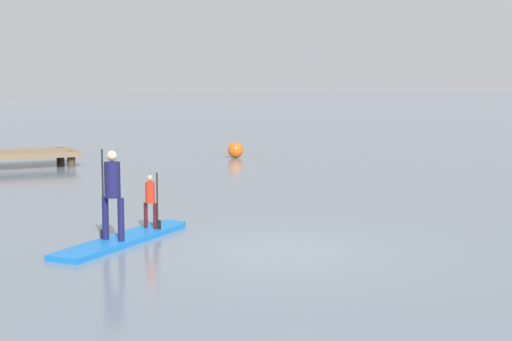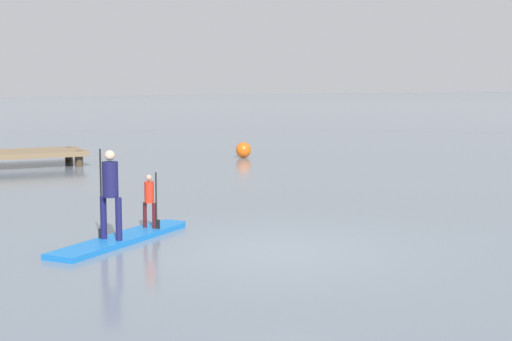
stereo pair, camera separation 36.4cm
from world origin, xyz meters
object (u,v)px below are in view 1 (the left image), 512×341
(paddler_adult, at_px, (112,189))
(mooring_buoy_near, at_px, (236,150))
(paddleboard_near, at_px, (124,239))
(paddler_child_solo, at_px, (151,199))

(paddler_adult, distance_m, mooring_buoy_near, 15.83)
(paddleboard_near, bearing_deg, paddler_adult, -143.56)
(paddler_child_solo, relative_size, mooring_buoy_near, 1.87)
(paddleboard_near, height_order, mooring_buoy_near, mooring_buoy_near)
(paddler_adult, xyz_separation_m, paddler_child_solo, (0.99, 0.74, -0.35))
(paddler_adult, distance_m, paddler_child_solo, 1.29)
(paddleboard_near, height_order, paddler_child_solo, paddler_child_solo)
(paddler_adult, bearing_deg, paddleboard_near, 36.44)
(paddler_adult, height_order, paddler_child_solo, paddler_adult)
(paddler_adult, xyz_separation_m, mooring_buoy_near, (8.86, 13.10, -0.75))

